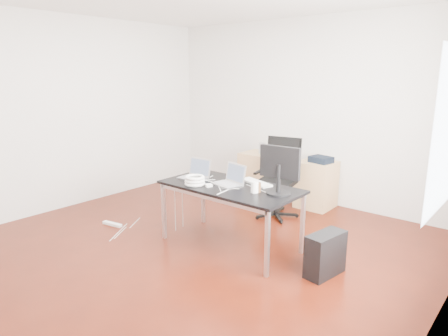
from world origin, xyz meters
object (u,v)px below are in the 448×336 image
Objects in this scene: filing_cabinet_left at (258,173)px; pc_tower at (325,254)px; office_chair at (279,173)px; desk at (230,190)px; filing_cabinet_right at (316,184)px.

filing_cabinet_left is 1.56× the size of pc_tower.
pc_tower is at bearing -41.14° from filing_cabinet_left.
filing_cabinet_left is at bearing 129.66° from office_chair.
filing_cabinet_left is (-0.94, 1.91, -0.33)m from desk.
filing_cabinet_left is 2.81m from pc_tower.
pc_tower is (2.12, -1.85, -0.13)m from filing_cabinet_left.
filing_cabinet_right is at bearing 86.54° from desk.
desk is 1.26m from pc_tower.
office_chair reaches higher than desk.
filing_cabinet_left is 1.00× the size of filing_cabinet_right.
desk is at bearing -93.46° from filing_cabinet_right.
desk is at bearing -95.33° from office_chair.
filing_cabinet_left is at bearing 148.29° from pc_tower.
office_chair is 1.54× the size of filing_cabinet_left.
desk is 1.27m from office_chair.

